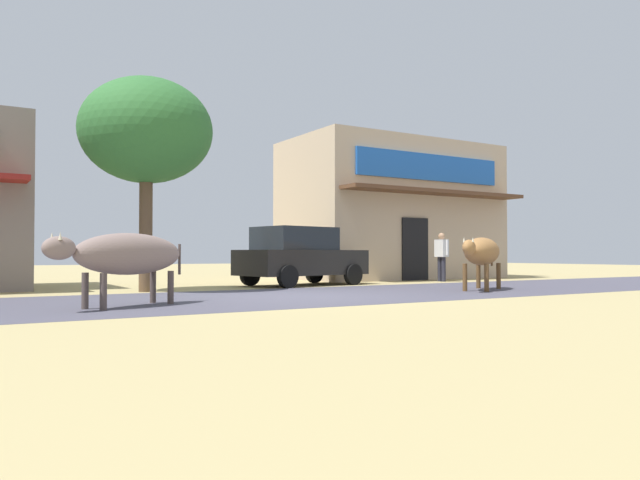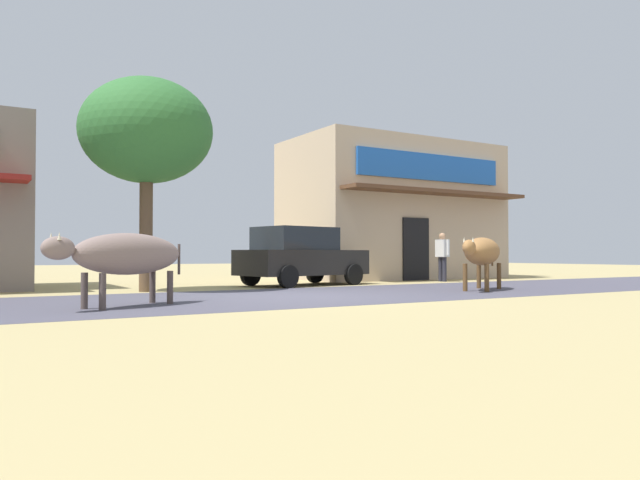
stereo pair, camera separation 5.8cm
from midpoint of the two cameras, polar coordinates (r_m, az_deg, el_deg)
The scene contains 8 objects.
ground at distance 12.96m, azimuth -2.37°, elevation -5.26°, with size 80.00×80.00×0.00m, color tan.
asphalt_road at distance 12.96m, azimuth -2.37°, elevation -5.25°, with size 72.00×5.28×0.00m, color #494755.
storefront_right_club at distance 22.79m, azimuth 6.63°, elevation 2.69°, with size 7.67×5.11×4.93m.
roadside_tree at distance 15.25m, azimuth -16.03°, elevation 9.69°, with size 3.11×3.11×5.06m.
parked_hatchback_car at distance 17.26m, azimuth -1.98°, elevation -1.47°, with size 3.96×2.39×1.64m.
cow_near_brown at distance 10.83m, azimuth -17.75°, elevation -1.30°, with size 2.67×1.67×1.25m.
cow_far_dark at distance 15.51m, azimuth 14.76°, elevation -1.08°, with size 2.52×1.79×1.30m.
pedestrian_by_shop at distance 20.04m, azimuth 11.21°, elevation -1.21°, with size 0.28×0.61×1.57m.
Camera 1 is at (-6.28, -11.30, 0.90)m, focal length 34.24 mm.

